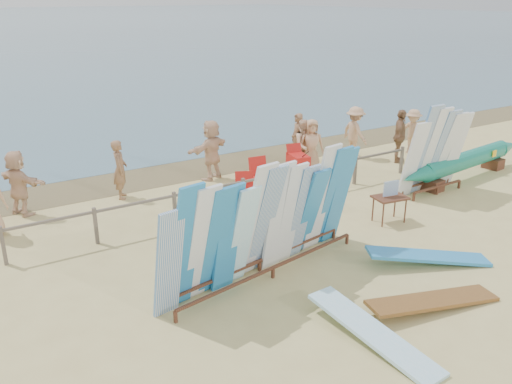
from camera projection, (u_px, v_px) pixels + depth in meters
ground at (310, 251)px, 12.38m from camera, size 160.00×160.00×0.00m
wet_sand_strip at (179, 170)px, 18.11m from camera, size 40.00×2.60×0.01m
fence at (243, 188)px, 14.55m from camera, size 12.08×0.08×0.90m
main_surfboard_rack at (267, 223)px, 10.97m from camera, size 5.18×1.50×2.57m
side_surfboard_rack at (435, 153)px, 15.61m from camera, size 2.38×0.80×2.72m
outrigger_canoe at (466, 161)px, 17.02m from camera, size 6.40×1.28×0.91m
vendor_table at (389, 208)px, 13.86m from camera, size 0.91×0.71×1.11m
flat_board_d at (427, 264)px, 11.79m from camera, size 2.65×1.71×0.39m
flat_board_c at (432, 307)px, 10.17m from camera, size 2.75×1.07×0.29m
flat_board_b at (372, 341)px, 9.19m from camera, size 0.74×2.72×0.34m
beach_chair_left at (245, 193)px, 15.32m from camera, size 0.69×0.70×0.81m
beach_chair_right at (261, 179)px, 16.41m from camera, size 0.63×0.65×0.90m
stroller at (298, 167)px, 16.83m from camera, size 0.72×0.92×1.14m
beachgoer_11 at (18, 183)px, 14.16m from camera, size 1.23×1.69×1.76m
beachgoer_1 at (120, 169)px, 15.35m from camera, size 0.53×0.70×1.70m
beachgoer_6 at (311, 145)px, 17.77m from camera, size 0.93×0.74×1.72m
beachgoer_9 at (355, 132)px, 19.20m from camera, size 0.55×1.20×1.83m
beachgoer_10 at (400, 136)px, 18.60m from camera, size 1.13×1.06×1.85m
beachgoer_8 at (304, 145)px, 17.88m from camera, size 0.86×0.50×1.68m
beachgoer_7 at (297, 138)px, 18.56m from camera, size 0.49×0.70×1.74m
beachgoer_extra_0 at (412, 131)px, 19.72m from camera, size 0.92×1.12×1.63m
beachgoer_5 at (211, 150)px, 16.90m from camera, size 1.84×1.24×1.90m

